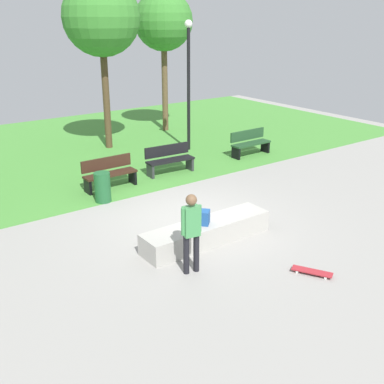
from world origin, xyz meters
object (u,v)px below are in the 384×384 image
at_px(park_bench_near_path, 169,159).
at_px(park_bench_far_left, 250,142).
at_px(concrete_ledge, 207,232).
at_px(skater_performing_trick, 191,228).
at_px(skateboard_by_ledge, 312,272).
at_px(tree_young_birch, 101,18).
at_px(park_bench_near_lamppost, 109,172).
at_px(backpack_on_ledge, 205,217).
at_px(lamp_post, 189,75).
at_px(trash_bin, 103,187).
at_px(tree_slender_maple, 164,22).

xyz_separation_m(park_bench_near_path, park_bench_far_left, (3.54, 0.02, 0.00)).
bearing_deg(concrete_ledge, skater_performing_trick, -140.52).
bearing_deg(skateboard_by_ledge, tree_young_birch, 84.25).
relative_size(skateboard_by_ledge, park_bench_near_lamppost, 0.50).
bearing_deg(skater_performing_trick, tree_young_birch, 72.61).
xyz_separation_m(concrete_ledge, park_bench_far_left, (5.60, 4.67, 0.24)).
distance_m(skateboard_by_ledge, park_bench_near_path, 7.17).
distance_m(park_bench_far_left, park_bench_near_lamppost, 5.75).
xyz_separation_m(backpack_on_ledge, park_bench_far_left, (5.70, 4.72, -0.16)).
height_order(concrete_ledge, park_bench_near_lamppost, park_bench_near_lamppost).
relative_size(backpack_on_ledge, lamp_post, 0.07).
distance_m(park_bench_near_path, tree_young_birch, 5.87).
xyz_separation_m(skater_performing_trick, park_bench_near_lamppost, (0.93, 5.42, -0.49)).
distance_m(backpack_on_ledge, park_bench_near_lamppost, 4.58).
xyz_separation_m(skateboard_by_ledge, trash_bin, (-1.60, 6.03, 0.35)).
relative_size(skater_performing_trick, park_bench_near_path, 1.03).
xyz_separation_m(skateboard_by_ledge, park_bench_near_path, (1.26, 7.04, 0.42)).
bearing_deg(backpack_on_ledge, tree_slender_maple, -161.31).
height_order(park_bench_near_path, tree_young_birch, tree_young_birch).
relative_size(skater_performing_trick, trash_bin, 2.01).
relative_size(park_bench_near_lamppost, trash_bin, 1.93).
xyz_separation_m(skateboard_by_ledge, lamp_post, (3.44, 9.00, 2.75)).
bearing_deg(lamp_post, park_bench_far_left, -55.07).
xyz_separation_m(park_bench_near_lamppost, lamp_post, (4.40, 2.08, 2.33)).
bearing_deg(park_bench_near_lamppost, lamp_post, 25.37).
bearing_deg(skateboard_by_ledge, park_bench_near_lamppost, 97.84).
bearing_deg(park_bench_far_left, lamp_post, 124.93).
height_order(backpack_on_ledge, park_bench_far_left, park_bench_far_left).
bearing_deg(trash_bin, tree_young_birch, 61.65).
xyz_separation_m(backpack_on_ledge, tree_young_birch, (2.02, 8.73, 4.11)).
bearing_deg(skateboard_by_ledge, skater_performing_trick, 141.52).
bearing_deg(lamp_post, trash_bin, -149.54).
relative_size(park_bench_far_left, park_bench_near_lamppost, 1.00).
height_order(park_bench_near_lamppost, trash_bin, park_bench_near_lamppost).
relative_size(tree_slender_maple, trash_bin, 7.00).
xyz_separation_m(skateboard_by_ledge, tree_slender_maple, (4.51, 12.26, 4.50)).
distance_m(skater_performing_trick, tree_slender_maple, 13.02).
bearing_deg(tree_slender_maple, park_bench_far_left, -86.79).
bearing_deg(park_bench_far_left, tree_slender_maple, 93.21).
relative_size(skateboard_by_ledge, trash_bin, 0.96).
relative_size(park_bench_near_path, park_bench_near_lamppost, 1.01).
xyz_separation_m(skater_performing_trick, park_bench_near_path, (3.15, 5.55, -0.49)).
bearing_deg(park_bench_near_path, tree_young_birch, 92.09).
distance_m(concrete_ledge, park_bench_near_lamppost, 4.54).
distance_m(skateboard_by_ledge, lamp_post, 10.02).
bearing_deg(park_bench_far_left, skater_performing_trick, -140.23).
height_order(tree_slender_maple, trash_bin, tree_slender_maple).
distance_m(skater_performing_trick, tree_young_birch, 10.72).
bearing_deg(park_bench_near_path, concrete_ledge, -113.94).
height_order(backpack_on_ledge, trash_bin, trash_bin).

